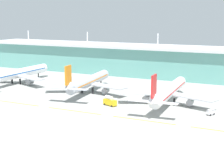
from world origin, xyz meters
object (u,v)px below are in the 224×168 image
baggage_cart (211,112)px  fuel_truck (110,101)px  airliner_nearest (17,74)px  airliner_far_middle (169,91)px  airliner_near_middle (88,82)px

baggage_cart → fuel_truck: size_ratio=0.53×
airliner_nearest → baggage_cart: airliner_nearest is taller
airliner_nearest → fuel_truck: airliner_nearest is taller
airliner_far_middle → airliner_nearest: bearing=174.6°
baggage_cart → fuel_truck: bearing=-174.4°
baggage_cart → fuel_truck: 47.51m
airliner_near_middle → fuel_truck: (24.20, -20.86, -4.18)m
airliner_far_middle → fuel_truck: bearing=-148.0°
airliner_far_middle → baggage_cart: (22.74, -10.70, -5.19)m
airliner_near_middle → airliner_far_middle: same height
airliner_near_middle → fuel_truck: size_ratio=8.01×
fuel_truck → airliner_near_middle: bearing=139.2°
airliner_near_middle → airliner_nearest: bearing=175.5°
airliner_nearest → airliner_far_middle: bearing=-5.4°
airliner_far_middle → baggage_cart: bearing=-25.2°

